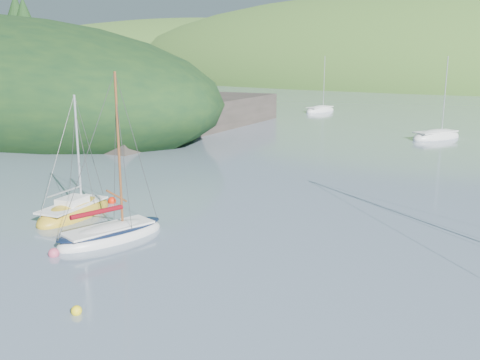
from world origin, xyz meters
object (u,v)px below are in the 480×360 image
Objects in this scene: daysailer_white at (111,235)px; distant_sloop_a at (436,137)px; sailboat_yellow at (74,213)px; distant_sloop_c at (320,111)px.

daysailer_white is 42.77m from distant_sloop_a.
daysailer_white is at bearing -69.59° from distant_sloop_a.
daysailer_white reaches higher than sailboat_yellow.
daysailer_white is 64.01m from distant_sloop_c.
distant_sloop_c is at bearing 119.24° from daysailer_white.
distant_sloop_c reaches higher than sailboat_yellow.
daysailer_white is 1.18× the size of sailboat_yellow.
sailboat_yellow is 61.30m from distant_sloop_c.
distant_sloop_a is 29.70m from distant_sloop_c.
sailboat_yellow is 0.77× the size of distant_sloop_a.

